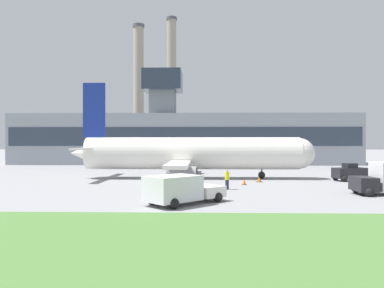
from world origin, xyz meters
The scene contains 10 objects.
ground_plane centered at (0.00, 0.00, 0.00)m, with size 400.00×400.00×0.00m, color gray.
terminal_building centered at (-0.34, 34.78, 5.34)m, with size 67.14×10.83×18.53m.
smokestack_left centered at (-14.60, 66.20, 19.12)m, with size 3.33×3.33×37.97m.
smokestack_right centered at (-5.35, 68.63, 20.49)m, with size 3.11×3.11×40.72m.
airplane centered at (1.99, 3.90, 2.87)m, with size 28.69×23.20×11.25m.
pushback_tug centered at (19.74, 1.53, 0.86)m, with size 3.85×2.81×1.93m.
fuel_truck centered at (2.07, -14.65, 1.00)m, with size 5.77×5.75×1.97m.
ground_crew_person centered at (5.76, -6.50, 0.91)m, with size 0.43×0.43×1.78m.
traffic_cone_near_nose centered at (7.72, -2.63, 0.29)m, with size 0.46×0.46×0.63m.
traffic_cone_wingtip centered at (9.62, 0.12, 0.23)m, with size 0.64×0.64×0.51m.
Camera 1 is at (3.53, -39.91, 4.15)m, focal length 35.00 mm.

